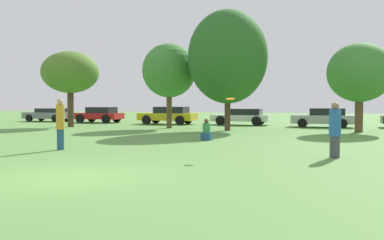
{
  "coord_description": "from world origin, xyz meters",
  "views": [
    {
      "loc": [
        6.08,
        -8.43,
        1.73
      ],
      "look_at": [
        0.99,
        5.68,
        1.1
      ],
      "focal_mm": 40.88,
      "sensor_mm": 36.0,
      "label": 1
    }
  ],
  "objects_px": {
    "parked_car_red": "(99,114)",
    "parked_car_grey": "(49,114)",
    "parked_car_white": "(242,116)",
    "frisbee": "(230,99)",
    "tree_2": "(228,57)",
    "person_catcher": "(335,130)",
    "parked_car_yellow": "(169,115)",
    "person_thrower": "(60,123)",
    "tree_1": "(169,71)",
    "tree_0": "(70,73)",
    "bystander_sitting": "(206,132)",
    "tree_3": "(360,73)",
    "parked_car_silver": "(324,117)"
  },
  "relations": [
    {
      "from": "tree_0",
      "to": "person_thrower",
      "type": "bearing_deg",
      "value": -56.02
    },
    {
      "from": "tree_2",
      "to": "parked_car_red",
      "type": "distance_m",
      "value": 14.43
    },
    {
      "from": "tree_2",
      "to": "parked_car_yellow",
      "type": "bearing_deg",
      "value": 137.49
    },
    {
      "from": "person_thrower",
      "to": "frisbee",
      "type": "relative_size",
      "value": 6.31
    },
    {
      "from": "parked_car_silver",
      "to": "person_catcher",
      "type": "bearing_deg",
      "value": 92.19
    },
    {
      "from": "frisbee",
      "to": "person_catcher",
      "type": "bearing_deg",
      "value": 11.6
    },
    {
      "from": "tree_1",
      "to": "parked_car_red",
      "type": "bearing_deg",
      "value": 149.27
    },
    {
      "from": "tree_1",
      "to": "bystander_sitting",
      "type": "bearing_deg",
      "value": -56.77
    },
    {
      "from": "person_catcher",
      "to": "parked_car_yellow",
      "type": "relative_size",
      "value": 0.39
    },
    {
      "from": "frisbee",
      "to": "parked_car_white",
      "type": "height_order",
      "value": "frisbee"
    },
    {
      "from": "parked_car_white",
      "to": "parked_car_grey",
      "type": "bearing_deg",
      "value": -2.14
    },
    {
      "from": "tree_1",
      "to": "parked_car_grey",
      "type": "xyz_separation_m",
      "value": [
        -13.79,
        5.44,
        -3.14
      ]
    },
    {
      "from": "person_catcher",
      "to": "parked_car_red",
      "type": "xyz_separation_m",
      "value": [
        -19.04,
        17.26,
        -0.17
      ]
    },
    {
      "from": "bystander_sitting",
      "to": "parked_car_grey",
      "type": "xyz_separation_m",
      "value": [
        -18.86,
        13.18,
        0.23
      ]
    },
    {
      "from": "tree_3",
      "to": "parked_car_silver",
      "type": "relative_size",
      "value": 1.21
    },
    {
      "from": "bystander_sitting",
      "to": "parked_car_yellow",
      "type": "xyz_separation_m",
      "value": [
        -7.09,
        12.42,
        0.32
      ]
    },
    {
      "from": "parked_car_red",
      "to": "parked_car_grey",
      "type": "bearing_deg",
      "value": -6.98
    },
    {
      "from": "person_catcher",
      "to": "bystander_sitting",
      "type": "bearing_deg",
      "value": -44.85
    },
    {
      "from": "person_thrower",
      "to": "parked_car_yellow",
      "type": "bearing_deg",
      "value": 94.75
    },
    {
      "from": "parked_car_red",
      "to": "parked_car_silver",
      "type": "bearing_deg",
      "value": 176.54
    },
    {
      "from": "tree_1",
      "to": "tree_2",
      "type": "height_order",
      "value": "tree_2"
    },
    {
      "from": "person_thrower",
      "to": "parked_car_white",
      "type": "height_order",
      "value": "person_thrower"
    },
    {
      "from": "bystander_sitting",
      "to": "tree_1",
      "type": "distance_m",
      "value": 9.84
    },
    {
      "from": "tree_2",
      "to": "parked_car_white",
      "type": "distance_m",
      "value": 7.48
    },
    {
      "from": "bystander_sitting",
      "to": "parked_car_red",
      "type": "distance_m",
      "value": 18.47
    },
    {
      "from": "person_thrower",
      "to": "bystander_sitting",
      "type": "relative_size",
      "value": 1.9
    },
    {
      "from": "person_thrower",
      "to": "parked_car_red",
      "type": "distance_m",
      "value": 20.63
    },
    {
      "from": "tree_3",
      "to": "parked_car_red",
      "type": "bearing_deg",
      "value": 166.37
    },
    {
      "from": "bystander_sitting",
      "to": "parked_car_silver",
      "type": "distance_m",
      "value": 13.0
    },
    {
      "from": "tree_2",
      "to": "tree_0",
      "type": "bearing_deg",
      "value": 179.17
    },
    {
      "from": "parked_car_white",
      "to": "bystander_sitting",
      "type": "bearing_deg",
      "value": 94.44
    },
    {
      "from": "person_thrower",
      "to": "tree_1",
      "type": "xyz_separation_m",
      "value": [
        -1.34,
        13.26,
        2.8
      ]
    },
    {
      "from": "person_thrower",
      "to": "tree_1",
      "type": "distance_m",
      "value": 13.61
    },
    {
      "from": "person_catcher",
      "to": "tree_2",
      "type": "bearing_deg",
      "value": -65.94
    },
    {
      "from": "tree_0",
      "to": "tree_1",
      "type": "distance_m",
      "value": 7.05
    },
    {
      "from": "tree_3",
      "to": "tree_1",
      "type": "bearing_deg",
      "value": -179.42
    },
    {
      "from": "frisbee",
      "to": "tree_1",
      "type": "bearing_deg",
      "value": 120.26
    },
    {
      "from": "person_catcher",
      "to": "tree_2",
      "type": "xyz_separation_m",
      "value": [
        -6.46,
        11.24,
        3.55
      ]
    },
    {
      "from": "bystander_sitting",
      "to": "tree_1",
      "type": "bearing_deg",
      "value": 123.23
    },
    {
      "from": "parked_car_red",
      "to": "parked_car_white",
      "type": "bearing_deg",
      "value": -179.93
    },
    {
      "from": "person_catcher",
      "to": "parked_car_silver",
      "type": "xyz_separation_m",
      "value": [
        -1.21,
        16.78,
        -0.19
      ]
    },
    {
      "from": "tree_2",
      "to": "parked_car_yellow",
      "type": "xyz_separation_m",
      "value": [
        -6.26,
        5.74,
        -3.7
      ]
    },
    {
      "from": "bystander_sitting",
      "to": "tree_1",
      "type": "height_order",
      "value": "tree_1"
    },
    {
      "from": "frisbee",
      "to": "tree_1",
      "type": "relative_size",
      "value": 0.05
    },
    {
      "from": "parked_car_silver",
      "to": "tree_3",
      "type": "bearing_deg",
      "value": 114.11
    },
    {
      "from": "person_catcher",
      "to": "tree_1",
      "type": "distance_m",
      "value": 16.55
    },
    {
      "from": "parked_car_yellow",
      "to": "person_thrower",
      "type": "bearing_deg",
      "value": 98.67
    },
    {
      "from": "parked_car_grey",
      "to": "parked_car_silver",
      "type": "xyz_separation_m",
      "value": [
        23.28,
        -0.96,
        0.05
      ]
    },
    {
      "from": "parked_car_grey",
      "to": "parked_car_silver",
      "type": "relative_size",
      "value": 1.04
    },
    {
      "from": "tree_2",
      "to": "tree_1",
      "type": "bearing_deg",
      "value": 165.96
    }
  ]
}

